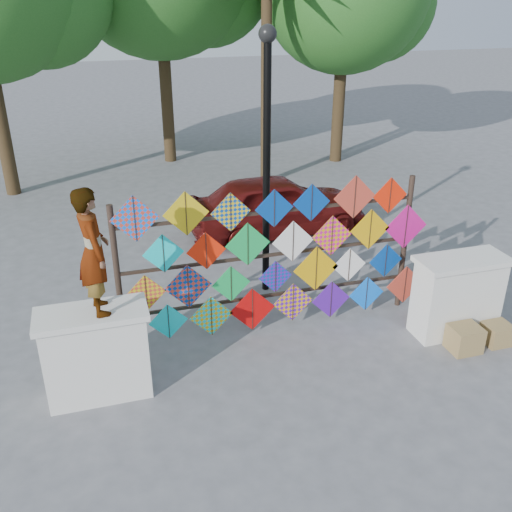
% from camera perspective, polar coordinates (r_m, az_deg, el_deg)
% --- Properties ---
extents(ground, '(80.00, 80.00, 0.00)m').
position_cam_1_polar(ground, '(8.66, 3.10, -9.58)').
color(ground, gray).
rests_on(ground, ground).
extents(parapet_left, '(1.40, 0.65, 1.28)m').
position_cam_1_polar(parapet_left, '(7.76, -15.67, -9.37)').
color(parapet_left, white).
rests_on(parapet_left, ground).
extents(parapet_right, '(1.40, 0.65, 1.28)m').
position_cam_1_polar(parapet_right, '(9.33, 19.48, -3.70)').
color(parapet_right, white).
rests_on(parapet_right, ground).
extents(kite_rack, '(4.97, 0.24, 2.43)m').
position_cam_1_polar(kite_rack, '(8.67, 2.31, -0.19)').
color(kite_rack, '#2D2019').
rests_on(kite_rack, ground).
extents(vendor_woman, '(0.47, 0.64, 1.61)m').
position_cam_1_polar(vendor_woman, '(7.06, -15.97, 0.43)').
color(vendor_woman, '#99999E').
rests_on(vendor_woman, parapet_left).
extents(sedan, '(3.95, 1.74, 1.32)m').
position_cam_1_polar(sedan, '(12.47, 2.08, 5.14)').
color(sedan, '#601210').
rests_on(sedan, ground).
extents(lamppost, '(0.28, 0.28, 4.46)m').
position_cam_1_polar(lamppost, '(9.38, 1.08, 11.36)').
color(lamppost, black).
rests_on(lamppost, ground).
extents(cardboard_box_near, '(0.45, 0.40, 0.40)m').
position_cam_1_polar(cardboard_box_near, '(9.13, 20.12, -7.76)').
color(cardboard_box_near, '#A38B4E').
rests_on(cardboard_box_near, ground).
extents(cardboard_box_far, '(0.39, 0.36, 0.33)m').
position_cam_1_polar(cardboard_box_far, '(9.50, 22.96, -7.16)').
color(cardboard_box_far, '#A38B4E').
rests_on(cardboard_box_far, ground).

